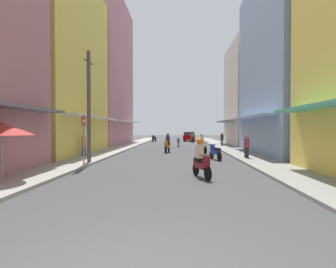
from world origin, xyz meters
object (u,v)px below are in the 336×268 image
(street_sign_no_entry, at_px, (84,133))
(motorbike_black, at_px, (154,138))
(vendor_umbrella, at_px, (2,129))
(motorbike_white, at_px, (202,144))
(parked_car, at_px, (189,136))
(motorbike_orange, at_px, (167,144))
(motorbike_silver, at_px, (178,142))
(motorbike_red, at_px, (192,138))
(motorbike_blue, at_px, (215,152))
(utility_pole, at_px, (89,106))
(pedestrian_midway, at_px, (222,138))
(pedestrian_foreground, at_px, (247,147))
(motorbike_maroon, at_px, (201,160))
(pedestrian_far, at_px, (84,145))

(street_sign_no_entry, bearing_deg, motorbike_black, 87.77)
(vendor_umbrella, xyz_separation_m, street_sign_no_entry, (1.38, 4.29, -0.24))
(motorbike_white, height_order, parked_car, motorbike_white)
(motorbike_orange, bearing_deg, motorbike_black, 99.04)
(motorbike_silver, distance_m, motorbike_white, 8.25)
(motorbike_red, bearing_deg, motorbike_blue, -88.45)
(utility_pole, bearing_deg, motorbike_white, 46.88)
(pedestrian_midway, xyz_separation_m, pedestrian_foreground, (-0.41, -12.80, -0.12))
(motorbike_silver, distance_m, vendor_umbrella, 21.53)
(motorbike_silver, height_order, pedestrian_foreground, pedestrian_foreground)
(pedestrian_foreground, distance_m, vendor_umbrella, 13.23)
(motorbike_maroon, bearing_deg, motorbike_orange, 99.44)
(pedestrian_midway, bearing_deg, motorbike_red, 111.16)
(pedestrian_far, height_order, street_sign_no_entry, street_sign_no_entry)
(pedestrian_midway, bearing_deg, vendor_umbrella, -117.56)
(motorbike_blue, height_order, pedestrian_foreground, pedestrian_foreground)
(motorbike_silver, xyz_separation_m, motorbike_orange, (-0.84, -7.70, 0.20))
(vendor_umbrella, distance_m, street_sign_no_entry, 4.51)
(parked_car, bearing_deg, pedestrian_foreground, -83.84)
(motorbike_maroon, bearing_deg, motorbike_white, 85.12)
(motorbike_maroon, relative_size, parked_car, 0.41)
(pedestrian_midway, distance_m, street_sign_no_entry, 19.08)
(motorbike_silver, distance_m, pedestrian_midway, 4.83)
(motorbike_red, relative_size, parked_car, 0.43)
(motorbike_silver, height_order, utility_pole, utility_pole)
(vendor_umbrella, bearing_deg, motorbike_black, 85.51)
(motorbike_white, distance_m, utility_pole, 10.22)
(motorbike_silver, distance_m, motorbike_blue, 13.03)
(motorbike_silver, distance_m, pedestrian_far, 13.36)
(motorbike_orange, xyz_separation_m, utility_pole, (-3.94, -7.55, 2.47))
(motorbike_orange, relative_size, vendor_umbrella, 0.82)
(motorbike_silver, height_order, street_sign_no_entry, street_sign_no_entry)
(vendor_umbrella, bearing_deg, motorbike_orange, 68.01)
(motorbike_black, relative_size, motorbike_white, 1.00)
(motorbike_black, xyz_separation_m, vendor_umbrella, (-2.40, -30.61, 1.45))
(motorbike_silver, bearing_deg, motorbike_orange, -96.24)
(motorbike_orange, distance_m, pedestrian_midway, 9.72)
(motorbike_red, height_order, utility_pole, utility_pole)
(motorbike_red, xyz_separation_m, street_sign_no_entry, (-6.52, -24.21, 1.01))
(pedestrian_midway, xyz_separation_m, vendor_umbrella, (-10.87, -20.82, 1.02))
(motorbike_orange, distance_m, motorbike_red, 15.80)
(motorbike_maroon, relative_size, motorbike_red, 0.97)
(pedestrian_midway, distance_m, vendor_umbrella, 23.51)
(parked_car, height_order, pedestrian_foreground, pedestrian_foreground)
(motorbike_white, relative_size, pedestrian_far, 1.05)
(motorbike_silver, bearing_deg, utility_pole, -107.41)
(motorbike_white, bearing_deg, vendor_umbrella, -122.57)
(motorbike_red, height_order, parked_car, motorbike_red)
(motorbike_red, distance_m, street_sign_no_entry, 25.09)
(pedestrian_foreground, bearing_deg, motorbike_white, 117.69)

